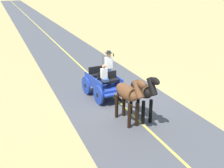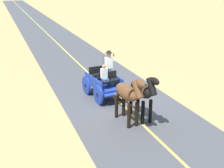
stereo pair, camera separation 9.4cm
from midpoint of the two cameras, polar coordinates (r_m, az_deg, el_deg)
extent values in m
plane|color=tan|center=(14.60, 1.04, -3.45)|extent=(200.00, 200.00, 0.00)
cube|color=#4C4C51|center=(14.60, 1.04, -3.44)|extent=(5.54, 160.00, 0.01)
cube|color=#DBCC4C|center=(14.59, 1.04, -3.42)|extent=(0.12, 160.00, 0.00)
cube|color=#1E3899|center=(14.97, -1.90, -0.13)|extent=(1.40, 2.30, 0.12)
cube|color=#1E3899|center=(15.12, 0.03, 1.20)|extent=(0.26, 2.09, 0.44)
cube|color=#1E3899|center=(14.65, -3.92, 0.54)|extent=(0.26, 2.09, 0.44)
cube|color=#1E3899|center=(13.99, 0.27, -2.04)|extent=(1.10, 0.34, 0.08)
cube|color=#1E3899|center=(16.06, -3.75, 0.56)|extent=(0.74, 0.27, 0.06)
cube|color=black|center=(14.33, -0.87, 0.56)|extent=(1.05, 0.46, 0.14)
cube|color=black|center=(14.41, -1.20, 1.59)|extent=(1.02, 0.18, 0.44)
cube|color=black|center=(15.27, -2.72, 1.77)|extent=(1.05, 0.46, 0.14)
cube|color=black|center=(15.36, -3.02, 2.73)|extent=(1.02, 0.18, 0.44)
cylinder|color=#1E3899|center=(14.67, 1.70, -1.31)|extent=(0.19, 0.97, 0.96)
cylinder|color=black|center=(14.67, 1.70, -1.31)|extent=(0.14, 0.22, 0.21)
cylinder|color=#1E3899|center=(14.13, -2.92, -2.19)|extent=(0.19, 0.97, 0.96)
cylinder|color=black|center=(14.13, -2.92, -2.19)|extent=(0.14, 0.22, 0.21)
cylinder|color=#1E3899|center=(15.95, -0.99, 0.47)|extent=(0.19, 0.97, 0.96)
cylinder|color=black|center=(15.95, -0.99, 0.47)|extent=(0.14, 0.22, 0.21)
cylinder|color=#1E3899|center=(15.45, -5.31, -0.27)|extent=(0.19, 0.97, 0.96)
cylinder|color=black|center=(15.45, -5.31, -0.27)|extent=(0.14, 0.22, 0.21)
cylinder|color=brown|center=(13.17, 2.26, -3.25)|extent=(0.26, 2.00, 0.07)
cylinder|color=black|center=(13.99, -1.99, 3.08)|extent=(0.02, 0.02, 1.30)
cylinder|color=#384C7F|center=(14.58, -0.83, 1.45)|extent=(0.22, 0.22, 0.90)
cube|color=silver|center=(14.37, -0.85, 4.21)|extent=(0.36, 0.25, 0.56)
sphere|color=#9E7051|center=(14.27, -0.85, 5.76)|extent=(0.22, 0.22, 0.22)
cylinder|color=black|center=(14.24, -0.86, 6.15)|extent=(0.36, 0.36, 0.01)
cylinder|color=black|center=(14.23, -0.86, 6.34)|extent=(0.20, 0.20, 0.10)
cylinder|color=silver|center=(14.37, -0.13, 4.95)|extent=(0.27, 0.10, 0.32)
cube|color=black|center=(14.32, 0.12, 5.74)|extent=(0.03, 0.07, 0.14)
cube|color=#384C7F|center=(14.08, -1.57, 0.80)|extent=(0.31, 0.35, 0.14)
cube|color=silver|center=(14.08, -1.79, 2.13)|extent=(0.32, 0.23, 0.48)
sphere|color=#9E7051|center=(13.98, -1.81, 3.50)|extent=(0.20, 0.20, 0.20)
ellipsoid|color=black|center=(12.43, 5.55, -1.00)|extent=(0.62, 1.58, 0.64)
cylinder|color=black|center=(12.42, 7.40, -5.34)|extent=(0.15, 0.15, 1.05)
cylinder|color=black|center=(12.24, 5.94, -5.66)|extent=(0.15, 0.15, 1.05)
cylinder|color=black|center=(13.27, 4.95, -3.53)|extent=(0.15, 0.15, 1.05)
cylinder|color=black|center=(13.11, 3.56, -3.80)|extent=(0.15, 0.15, 1.05)
cylinder|color=black|center=(11.61, 7.66, -0.51)|extent=(0.28, 0.66, 0.73)
ellipsoid|color=black|center=(11.34, 8.31, 0.57)|extent=(0.24, 0.55, 0.28)
cube|color=black|center=(11.62, 7.62, -0.31)|extent=(0.08, 0.50, 0.56)
cylinder|color=black|center=(13.14, 3.92, -1.18)|extent=(0.11, 0.11, 0.70)
torus|color=brown|center=(11.96, 6.85, -1.49)|extent=(0.55, 0.09, 0.55)
ellipsoid|color=brown|center=(12.08, 2.71, -1.56)|extent=(0.71, 1.61, 0.64)
cylinder|color=black|center=(12.08, 4.71, -5.98)|extent=(0.15, 0.15, 1.05)
cylinder|color=black|center=(11.91, 3.22, -6.35)|extent=(0.15, 0.15, 1.05)
cylinder|color=black|center=(12.93, 2.13, -4.13)|extent=(0.15, 0.15, 1.05)
cylinder|color=black|center=(12.76, 0.70, -4.44)|extent=(0.15, 0.15, 1.05)
cylinder|color=brown|center=(11.27, 4.91, -1.05)|extent=(0.32, 0.67, 0.73)
ellipsoid|color=brown|center=(10.99, 5.56, 0.06)|extent=(0.27, 0.56, 0.28)
cube|color=black|center=(11.27, 4.86, -0.85)|extent=(0.11, 0.51, 0.56)
cylinder|color=black|center=(12.79, 1.01, -1.75)|extent=(0.11, 0.11, 0.70)
torus|color=brown|center=(11.62, 4.08, -2.06)|extent=(0.55, 0.12, 0.55)
camera|label=1|loc=(0.05, -90.20, -0.07)|focal=46.40mm
camera|label=2|loc=(0.05, 89.80, 0.07)|focal=46.40mm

